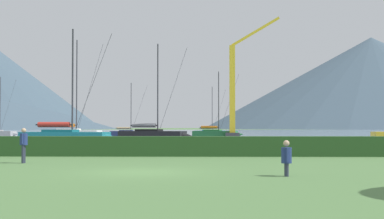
{
  "coord_description": "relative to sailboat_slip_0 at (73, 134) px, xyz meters",
  "views": [
    {
      "loc": [
        2.39,
        -20.39,
        1.73
      ],
      "look_at": [
        0.41,
        66.15,
        4.43
      ],
      "focal_mm": 50.58,
      "sensor_mm": 36.0,
      "label": 1
    }
  ],
  "objects": [
    {
      "name": "sailboat_slip_4",
      "position": [
        4.83,
        19.14,
        -0.18
      ],
      "size": [
        6.89,
        2.61,
        9.06
      ],
      "rotation": [
        0.0,
        0.0,
        -0.1
      ],
      "color": "navy",
      "rests_on": "harbor_water"
    },
    {
      "name": "distant_hill_far_shoulder",
      "position": [
        139.16,
        322.44,
        32.5
      ],
      "size": [
        244.55,
        244.55,
        66.51
      ],
      "primitive_type": "cone",
      "color": "#425666",
      "rests_on": "ground_plane"
    },
    {
      "name": "dock_crane",
      "position": [
        21.99,
        6.86,
        5.37
      ],
      "size": [
        7.95,
        2.0,
        17.75
      ],
      "color": "#333338",
      "rests_on": "ground_plane"
    },
    {
      "name": "harbor_water",
      "position": [
        15.23,
        85.54,
        -0.75
      ],
      "size": [
        320.0,
        246.0,
        0.0
      ],
      "primitive_type": "cube",
      "color": "#8499A8",
      "rests_on": "ground_plane"
    },
    {
      "name": "sailboat_slip_6",
      "position": [
        19.34,
        9.6,
        -0.12
      ],
      "size": [
        7.75,
        3.88,
        9.99
      ],
      "rotation": [
        0.0,
        0.0,
        -0.26
      ],
      "color": "#236B38",
      "rests_on": "harbor_water"
    },
    {
      "name": "sailboat_slip_9",
      "position": [
        11.76,
        -9.78,
        -0.03
      ],
      "size": [
        8.89,
        4.55,
        11.24
      ],
      "rotation": [
        0.0,
        0.0,
        -0.28
      ],
      "color": "black",
      "rests_on": "harbor_water"
    },
    {
      "name": "sailboat_slip_11",
      "position": [
        5.2,
        -23.45,
        -0.02
      ],
      "size": [
        9.11,
        3.59,
        10.54
      ],
      "rotation": [
        0.0,
        0.0,
        -0.12
      ],
      "color": "#19707A",
      "rests_on": "harbor_water"
    },
    {
      "name": "person_seated_viewer",
      "position": [
        20.47,
        -53.0,
        -0.07
      ],
      "size": [
        0.36,
        0.57,
        1.25
      ],
      "rotation": [
        0.0,
        0.0,
        -0.07
      ],
      "color": "#2D3347",
      "rests_on": "ground_plane"
    },
    {
      "name": "ground_plane",
      "position": [
        15.23,
        -51.46,
        -0.75
      ],
      "size": [
        1000.0,
        1000.0,
        0.0
      ],
      "primitive_type": "plane",
      "color": "#517A42"
    },
    {
      "name": "person_standing_walker",
      "position": [
        9.12,
        -46.59,
        0.22
      ],
      "size": [
        0.36,
        0.57,
        1.65
      ],
      "rotation": [
        0.0,
        0.0,
        0.04
      ],
      "color": "#2D3347",
      "rests_on": "ground_plane"
    },
    {
      "name": "sailboat_slip_0",
      "position": [
        0.0,
        0.0,
        0.0
      ],
      "size": [
        8.95,
        3.32,
        13.34
      ],
      "rotation": [
        0.0,
        0.0,
        -0.1
      ],
      "color": "white",
      "rests_on": "harbor_water"
    },
    {
      "name": "hedge_line",
      "position": [
        15.23,
        -40.46,
        -0.18
      ],
      "size": [
        80.0,
        1.2,
        1.15
      ],
      "primitive_type": "cube",
      "color": "#284C23",
      "rests_on": "ground_plane"
    },
    {
      "name": "sailboat_slip_3",
      "position": [
        18.76,
        33.05,
        -0.2
      ],
      "size": [
        6.7,
        2.73,
        9.42
      ],
      "rotation": [
        0.0,
        0.0,
        -0.14
      ],
      "color": "#19707A",
      "rests_on": "harbor_water"
    }
  ]
}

